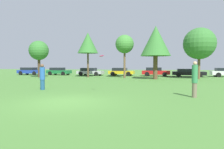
% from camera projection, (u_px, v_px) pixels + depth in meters
% --- Properties ---
extents(ground_plane, '(120.00, 120.00, 0.00)m').
position_uv_depth(ground_plane, '(66.00, 102.00, 9.19)').
color(ground_plane, '#477A33').
extents(person_thrower, '(0.35, 0.35, 1.80)m').
position_uv_depth(person_thrower, '(42.00, 77.00, 13.64)').
color(person_thrower, navy).
rests_on(person_thrower, ground).
extents(person_catcher, '(0.29, 0.29, 1.94)m').
position_uv_depth(person_catcher, '(195.00, 79.00, 10.42)').
color(person_catcher, '#726651').
rests_on(person_catcher, ground).
extents(frisbee, '(0.28, 0.27, 0.11)m').
position_uv_depth(frisbee, '(102.00, 56.00, 11.97)').
color(frisbee, '#F21E72').
extents(tree_0, '(2.65, 2.65, 5.05)m').
position_uv_depth(tree_0, '(39.00, 51.00, 26.84)').
color(tree_0, '#473323').
rests_on(tree_0, ground).
extents(tree_1, '(2.87, 2.87, 6.25)m').
position_uv_depth(tree_1, '(88.00, 43.00, 27.30)').
color(tree_1, brown).
rests_on(tree_1, ground).
extents(tree_2, '(2.40, 2.40, 5.65)m').
position_uv_depth(tree_2, '(125.00, 44.00, 25.47)').
color(tree_2, brown).
rests_on(tree_2, ground).
extents(tree_3, '(3.59, 3.59, 6.41)m').
position_uv_depth(tree_3, '(156.00, 41.00, 23.42)').
color(tree_3, brown).
rests_on(tree_3, ground).
extents(tree_4, '(3.83, 3.83, 6.24)m').
position_uv_depth(tree_4, '(199.00, 44.00, 23.77)').
color(tree_4, brown).
rests_on(tree_4, ground).
extents(parked_car_blue, '(4.40, 2.02, 1.28)m').
position_uv_depth(parked_car_blue, '(30.00, 71.00, 33.60)').
color(parked_car_blue, '#1E389E').
rests_on(parked_car_blue, ground).
extents(parked_car_green, '(4.05, 2.07, 1.26)m').
position_uv_depth(parked_car_green, '(59.00, 71.00, 33.40)').
color(parked_car_green, '#196633').
rests_on(parked_car_green, ground).
extents(parked_car_silver, '(4.29, 2.23, 1.24)m').
position_uv_depth(parked_car_silver, '(90.00, 71.00, 31.78)').
color(parked_car_silver, '#B2B2B7').
rests_on(parked_car_silver, ground).
extents(parked_car_yellow, '(4.09, 2.18, 1.25)m').
position_uv_depth(parked_car_yellow, '(121.00, 72.00, 31.19)').
color(parked_car_yellow, gold).
rests_on(parked_car_yellow, ground).
extents(parked_car_red, '(4.24, 2.10, 1.33)m').
position_uv_depth(parked_car_red, '(155.00, 72.00, 30.00)').
color(parked_car_red, red).
rests_on(parked_car_red, ground).
extents(parked_car_black, '(4.67, 2.19, 1.16)m').
position_uv_depth(parked_car_black, '(188.00, 73.00, 28.51)').
color(parked_car_black, black).
rests_on(parked_car_black, ground).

